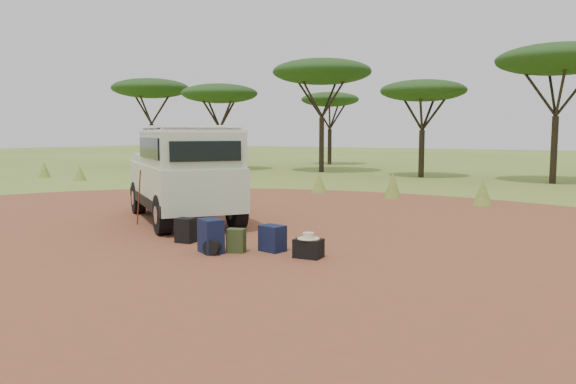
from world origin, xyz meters
The scene contains 13 objects.
ground centered at (0.00, 0.00, 0.00)m, with size 140.00×140.00×0.00m, color olive.
dirt_clearing centered at (0.00, 0.00, 0.00)m, with size 23.00×23.00×0.01m, color brown.
grass_fringe centered at (0.12, 8.67, 0.40)m, with size 36.60×1.60×0.90m.
acacia_treeline centered at (0.75, 19.81, 4.87)m, with size 46.70×13.20×6.26m.
safari_vehicle centered at (-2.67, 1.40, 1.14)m, with size 5.01×4.37×2.36m.
walking_staff centered at (-3.18, 0.39, 0.67)m, with size 0.03×0.03×1.38m, color maroon.
backpack_black centered at (-0.85, -0.64, 0.25)m, with size 0.37×0.27×0.50m, color black.
backpack_navy centered at (0.19, -1.13, 0.31)m, with size 0.48×0.34×0.63m, color #131E3C.
backpack_olive centered at (0.57, -0.88, 0.22)m, with size 0.32×0.23×0.45m, color #2D3A1B.
duffel_navy centered at (1.09, -0.45, 0.25)m, with size 0.44×0.33×0.49m, color #131E3C.
hard_case centered at (1.93, -0.58, 0.17)m, with size 0.48×0.34×0.34m, color black.
stuff_sack centered at (0.32, -1.22, 0.15)m, with size 0.29×0.29×0.29m, color black.
safari_hat centered at (1.93, -0.58, 0.38)m, with size 0.39×0.39×0.11m.
Camera 1 is at (6.59, -9.10, 2.19)m, focal length 35.00 mm.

